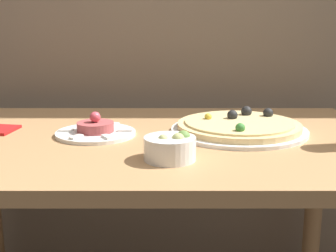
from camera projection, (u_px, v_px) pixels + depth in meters
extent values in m
cube|color=#AD7F51|center=(147.00, 143.00, 1.24)|extent=(1.25, 0.78, 0.03)
cylinder|color=#AD7F51|center=(312.00, 223.00, 1.65)|extent=(0.06, 0.06, 0.73)
cylinder|color=white|center=(238.00, 130.00, 1.29)|extent=(0.37, 0.37, 0.01)
cylinder|color=#E5C17F|center=(238.00, 126.00, 1.28)|extent=(0.34, 0.34, 0.02)
cylinder|color=#E0C684|center=(239.00, 122.00, 1.28)|extent=(0.30, 0.30, 0.01)
sphere|color=gold|center=(207.00, 117.00, 1.31)|extent=(0.02, 0.02, 0.02)
sphere|color=black|center=(267.00, 113.00, 1.34)|extent=(0.03, 0.03, 0.03)
sphere|color=#387F33|center=(240.00, 128.00, 1.17)|extent=(0.02, 0.02, 0.02)
sphere|color=black|center=(232.00, 115.00, 1.31)|extent=(0.03, 0.03, 0.03)
sphere|color=black|center=(246.00, 111.00, 1.36)|extent=(0.03, 0.03, 0.03)
cylinder|color=white|center=(95.00, 133.00, 1.25)|extent=(0.21, 0.21, 0.01)
cylinder|color=#A84747|center=(95.00, 127.00, 1.25)|extent=(0.10, 0.10, 0.03)
sphere|color=#DB4C5B|center=(94.00, 117.00, 1.24)|extent=(0.03, 0.03, 0.03)
cube|color=white|center=(124.00, 130.00, 1.25)|extent=(0.04, 0.02, 0.01)
cube|color=white|center=(112.00, 125.00, 1.32)|extent=(0.03, 0.04, 0.01)
cube|color=white|center=(85.00, 125.00, 1.32)|extent=(0.03, 0.04, 0.01)
cube|color=white|center=(66.00, 130.00, 1.25)|extent=(0.04, 0.02, 0.01)
cube|color=white|center=(75.00, 137.00, 1.19)|extent=(0.03, 0.04, 0.01)
cube|color=white|center=(106.00, 137.00, 1.19)|extent=(0.03, 0.04, 0.01)
cylinder|color=white|center=(169.00, 148.00, 1.04)|extent=(0.12, 0.12, 0.05)
sphere|color=#B7BC70|center=(177.00, 139.00, 1.03)|extent=(0.03, 0.03, 0.03)
sphere|color=#668E42|center=(183.00, 137.00, 1.04)|extent=(0.03, 0.03, 0.03)
sphere|color=#B7BC70|center=(163.00, 140.00, 1.02)|extent=(0.02, 0.02, 0.02)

